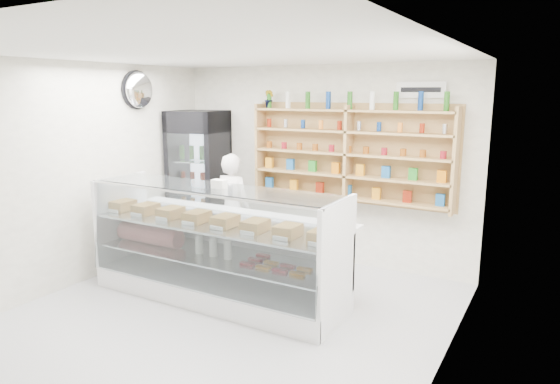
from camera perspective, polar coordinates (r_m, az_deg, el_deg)
The scene contains 8 objects.
room at distance 5.09m, azimuth -7.52°, elevation -0.31°, with size 5.00×5.00×5.00m.
display_counter at distance 6.03m, azimuth -7.16°, elevation -8.62°, with size 3.12×0.93×1.36m.
shop_worker at distance 7.18m, azimuth -5.44°, elevation -1.85°, with size 0.58×0.38×1.58m, color white.
drinks_cooler at distance 7.86m, azimuth -9.22°, elevation 1.35°, with size 0.88×0.86×2.15m.
wall_shelving at distance 6.84m, azimuth 7.82°, elevation 4.31°, with size 2.84×0.28×1.33m.
potted_plant at distance 7.35m, azimuth -1.24°, elevation 10.59°, with size 0.14×0.11×0.26m, color #1E6626.
security_mirror at distance 7.33m, azimuth -15.78°, elevation 11.16°, with size 0.15×0.50×0.50m, color silver.
wall_sign at distance 6.64m, azimuth 15.81°, elevation 11.18°, with size 0.62×0.03×0.20m, color white.
Camera 1 is at (3.03, -3.96, 2.42)m, focal length 32.00 mm.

